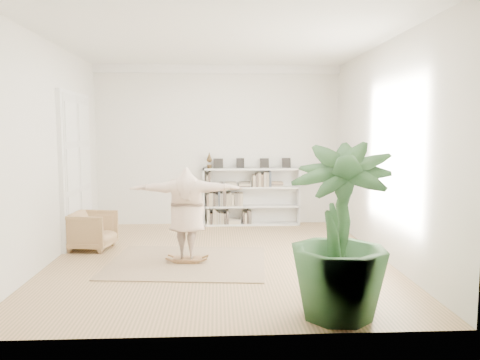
# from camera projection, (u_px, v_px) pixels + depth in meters

# --- Properties ---
(floor) EXTENTS (6.00, 6.00, 0.00)m
(floor) POSITION_uv_depth(u_px,v_px,m) (219.00, 258.00, 7.87)
(floor) COLOR olive
(floor) RESTS_ON ground
(room_shell) EXTENTS (6.00, 6.00, 6.00)m
(room_shell) POSITION_uv_depth(u_px,v_px,m) (218.00, 69.00, 10.43)
(room_shell) COLOR silver
(room_shell) RESTS_ON floor
(doors) EXTENTS (0.09, 1.78, 2.92)m
(doors) POSITION_uv_depth(u_px,v_px,m) (76.00, 170.00, 8.88)
(doors) COLOR white
(doors) RESTS_ON floor
(bookshelf) EXTENTS (2.20, 0.35, 1.64)m
(bookshelf) POSITION_uv_depth(u_px,v_px,m) (251.00, 197.00, 10.64)
(bookshelf) COLOR silver
(bookshelf) RESTS_ON floor
(armchair) EXTENTS (0.87, 0.85, 0.69)m
(armchair) POSITION_uv_depth(u_px,v_px,m) (92.00, 230.00, 8.45)
(armchair) COLOR tan
(armchair) RESTS_ON floor
(rug) EXTENTS (2.68, 2.23, 0.02)m
(rug) POSITION_uv_depth(u_px,v_px,m) (187.00, 262.00, 7.60)
(rug) COLOR tan
(rug) RESTS_ON floor
(rocker_board) EXTENTS (0.49, 0.32, 0.10)m
(rocker_board) POSITION_uv_depth(u_px,v_px,m) (187.00, 259.00, 7.59)
(rocker_board) COLOR olive
(rocker_board) RESTS_ON rug
(person) EXTENTS (1.86, 0.67, 1.48)m
(person) POSITION_uv_depth(u_px,v_px,m) (187.00, 211.00, 7.51)
(person) COLOR beige
(person) RESTS_ON rocker_board
(houseplant) EXTENTS (1.47, 1.47, 2.01)m
(houseplant) POSITION_uv_depth(u_px,v_px,m) (339.00, 231.00, 5.30)
(houseplant) COLOR #285028
(houseplant) RESTS_ON floor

